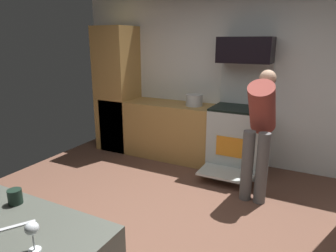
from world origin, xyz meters
TOP-DOWN VIEW (x-y plane):
  - ground_plane at (0.00, 0.00)m, footprint 5.20×4.80m
  - wall_back at (0.00, 2.34)m, footprint 5.20×0.12m
  - lower_cabinet_run at (-0.90, 1.98)m, footprint 2.40×0.60m
  - cabinet_column at (-1.90, 1.98)m, footprint 0.60×0.60m
  - oven_range at (0.26, 1.97)m, footprint 0.76×1.06m
  - microwave at (0.26, 2.06)m, footprint 0.74×0.38m
  - person_cook at (0.68, 1.25)m, footprint 0.31×0.60m
  - wine_glass_mid at (0.16, -1.46)m, footprint 0.07×0.07m
  - mug_tea at (-0.31, -1.21)m, footprint 0.08×0.08m
  - knife_chef at (-0.11, -1.40)m, footprint 0.16×0.24m
  - stock_pot at (-0.46, 1.98)m, footprint 0.26×0.26m

SIDE VIEW (x-z plane):
  - ground_plane at x=0.00m, z-range -0.02..0.00m
  - lower_cabinet_run at x=-0.90m, z-range 0.00..0.90m
  - oven_range at x=0.26m, z-range -0.27..1.30m
  - knife_chef at x=-0.11m, z-range 0.90..0.91m
  - person_cook at x=0.68m, z-range 0.14..1.67m
  - mug_tea at x=-0.31m, z-range 0.90..0.99m
  - stock_pot at x=-0.46m, z-range 0.90..1.08m
  - wine_glass_mid at x=0.16m, z-range 0.94..1.09m
  - cabinet_column at x=-1.90m, z-range 0.00..2.10m
  - wall_back at x=0.00m, z-range 0.00..2.60m
  - microwave at x=0.26m, z-range 1.57..1.92m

